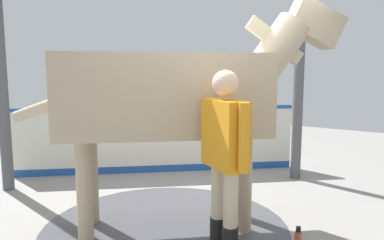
% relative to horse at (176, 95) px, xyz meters
% --- Properties ---
extents(ground_plane, '(16.00, 16.00, 0.02)m').
position_rel_horse_xyz_m(ground_plane, '(0.19, -0.15, -1.48)').
color(ground_plane, gray).
extents(wet_patch, '(2.72, 2.72, 0.00)m').
position_rel_horse_xyz_m(wet_patch, '(-0.08, 0.09, -1.47)').
color(wet_patch, '#4C4C54').
rests_on(wet_patch, ground).
extents(barrier_wall, '(3.23, 3.57, 1.13)m').
position_rel_horse_xyz_m(barrier_wall, '(1.59, 1.60, -0.95)').
color(barrier_wall, silver).
rests_on(barrier_wall, ground).
extents(roof_post_near, '(0.16, 0.16, 3.01)m').
position_rel_horse_xyz_m(roof_post_near, '(2.58, -0.48, 0.04)').
color(roof_post_near, '#4C4C51').
rests_on(roof_post_near, ground).
extents(roof_post_far, '(0.16, 0.16, 3.01)m').
position_rel_horse_xyz_m(roof_post_far, '(-0.37, 2.79, 0.04)').
color(roof_post_far, '#4C4C51').
rests_on(roof_post_far, ground).
extents(horse, '(2.50, 2.74, 2.52)m').
position_rel_horse_xyz_m(horse, '(0.00, 0.00, 0.00)').
color(horse, tan).
rests_on(horse, ground).
extents(handler, '(0.44, 0.61, 1.73)m').
position_rel_horse_xyz_m(handler, '(-0.31, -0.78, -0.46)').
color(handler, black).
rests_on(handler, ground).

